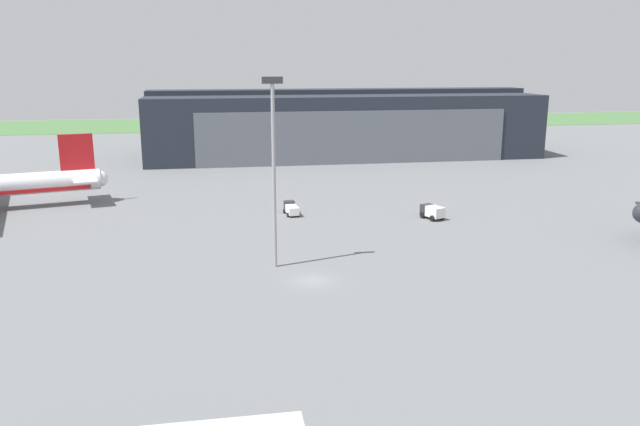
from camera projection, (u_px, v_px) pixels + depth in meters
ground_plane at (313, 281)px, 71.79m from camera, size 440.00×440.00×0.00m
grass_field_strip at (239, 124)px, 252.20m from camera, size 440.00×56.00×0.08m
maintenance_hangar at (340, 123)px, 168.27m from camera, size 100.36×35.73×17.34m
fuel_bowser at (432, 211)px, 99.64m from camera, size 3.38×4.40×2.14m
pushback_tractor at (291, 209)px, 102.51m from camera, size 2.42×4.73×1.99m
apron_light_mast at (274, 161)px, 73.67m from camera, size 2.40×0.50×22.77m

